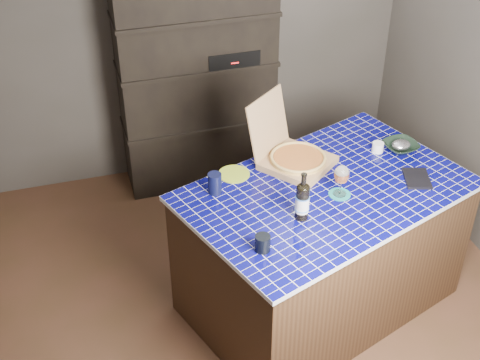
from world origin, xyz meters
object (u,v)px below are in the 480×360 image
object	(u,v)px
dvd_case	(417,178)
mead_bottle	(302,201)
kitchen_island	(321,247)
wine_glass	(342,175)
pizza_box	(295,157)
bowl	(401,147)

from	to	relation	value
dvd_case	mead_bottle	bearing A→B (deg)	-152.13
kitchen_island	wine_glass	size ratio (longest dim) A/B	9.81
kitchen_island	pizza_box	world-z (taller)	pizza_box
kitchen_island	dvd_case	bearing A→B (deg)	-26.49
wine_glass	dvd_case	bearing A→B (deg)	1.06
pizza_box	bowl	world-z (taller)	pizza_box
mead_bottle	bowl	xyz separation A→B (m)	(0.87, 0.48, -0.09)
bowl	wine_glass	bearing A→B (deg)	-149.51
pizza_box	mead_bottle	size ratio (longest dim) A/B	1.97
pizza_box	dvd_case	distance (m)	0.76
dvd_case	bowl	bearing A→B (deg)	97.06
dvd_case	bowl	xyz separation A→B (m)	(0.06, 0.33, 0.02)
mead_bottle	bowl	size ratio (longest dim) A/B	1.40
bowl	dvd_case	bearing A→B (deg)	-100.32
kitchen_island	dvd_case	xyz separation A→B (m)	(0.57, -0.06, 0.47)
kitchen_island	bowl	bearing A→B (deg)	2.94
kitchen_island	pizza_box	bearing A→B (deg)	87.42
kitchen_island	bowl	distance (m)	0.84
wine_glass	dvd_case	size ratio (longest dim) A/B	0.95
kitchen_island	pizza_box	size ratio (longest dim) A/B	3.26
kitchen_island	wine_glass	bearing A→B (deg)	-75.68
pizza_box	bowl	bearing A→B (deg)	-41.56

